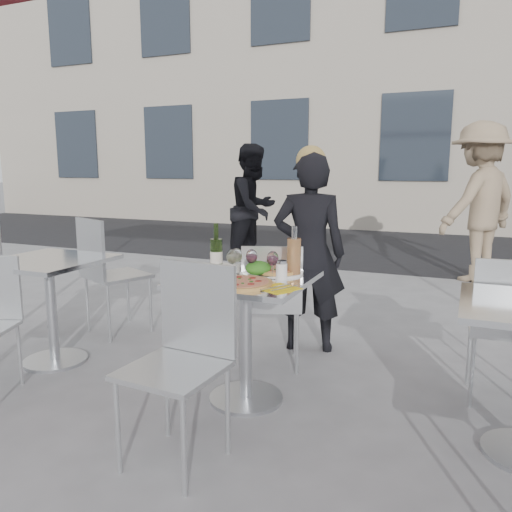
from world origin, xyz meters
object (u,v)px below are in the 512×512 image
at_px(pizza_near, 241,283).
at_px(wineglass_red_a, 252,257).
at_px(pizza_far, 276,271).
at_px(wine_bottle, 216,253).
at_px(woman_diner, 309,253).
at_px(side_table_left, 50,288).
at_px(wineglass_white_a, 232,258).
at_px(wineglass_white_b, 237,256).
at_px(pedestrian_a, 254,208).
at_px(napkin_left, 189,280).
at_px(wineglass_red_b, 273,260).
at_px(pedestrian_b, 479,203).
at_px(sugar_shaker, 282,270).
at_px(chair_near, 185,345).
at_px(salad_plate, 258,270).
at_px(main_table, 246,313).
at_px(chair_far, 272,296).
at_px(napkin_right, 279,288).
at_px(carafe, 294,256).
at_px(side_chair_lfar, 106,266).
at_px(side_chair_rfar, 508,320).

distance_m(pizza_near, wineglass_red_a, 0.25).
distance_m(pizza_far, wine_bottle, 0.38).
bearing_deg(woman_diner, side_table_left, 17.75).
height_order(wineglass_white_a, wineglass_white_b, same).
bearing_deg(wineglass_white_a, pedestrian_a, 111.61).
height_order(pizza_far, napkin_left, pizza_far).
relative_size(wine_bottle, wineglass_red_b, 1.87).
distance_m(side_table_left, pedestrian_b, 4.92).
bearing_deg(sugar_shaker, chair_near, -109.74).
distance_m(pedestrian_a, salad_plate, 3.76).
distance_m(main_table, sugar_shaker, 0.34).
height_order(sugar_shaker, wineglass_white_a, wineglass_white_a).
bearing_deg(chair_far, napkin_right, 93.38).
distance_m(wineglass_white_a, wineglass_white_b, 0.05).
height_order(chair_far, pizza_near, chair_far).
bearing_deg(wineglass_red_a, carafe, 23.85).
xyz_separation_m(pedestrian_a, pedestrian_b, (2.72, 0.55, 0.12)).
bearing_deg(wineglass_red_a, pedestrian_b, 72.93).
relative_size(side_table_left, pedestrian_a, 0.45).
bearing_deg(side_chair_lfar, carafe, -172.09).
bearing_deg(wine_bottle, wineglass_red_a, -5.66).
xyz_separation_m(pedestrian_b, pizza_near, (-1.19, -4.24, -0.20)).
bearing_deg(napkin_right, wineglass_red_b, 145.92).
relative_size(chair_far, pizza_far, 2.76).
bearing_deg(main_table, napkin_right, -33.40).
distance_m(side_chair_rfar, carafe, 1.26).
distance_m(main_table, side_chair_lfar, 1.67).
bearing_deg(side_chair_rfar, side_chair_lfar, -5.34).
relative_size(woman_diner, wineglass_white_b, 9.39).
relative_size(pedestrian_a, wineglass_white_b, 10.66).
distance_m(chair_near, side_chair_lfar, 1.97).
relative_size(pizza_near, napkin_left, 1.49).
bearing_deg(napkin_left, chair_far, 53.84).
height_order(side_chair_rfar, carafe, carafe).
bearing_deg(side_chair_rfar, woman_diner, -22.52).
relative_size(napkin_left, napkin_right, 0.94).
bearing_deg(wineglass_red_b, side_table_left, -178.78).
height_order(wine_bottle, napkin_right, wine_bottle).
relative_size(side_chair_rfar, carafe, 3.05).
bearing_deg(chair_far, woman_diner, -123.02).
relative_size(side_chair_lfar, salad_plate, 4.42).
bearing_deg(pizza_far, side_table_left, -174.05).
relative_size(chair_near, wine_bottle, 3.14).
xyz_separation_m(pizza_near, wineglass_red_a, (-0.04, 0.23, 0.10)).
relative_size(side_table_left, side_chair_rfar, 0.85).
bearing_deg(napkin_right, wine_bottle, -179.95).
relative_size(side_chair_lfar, pizza_near, 2.87).
height_order(main_table, side_chair_lfar, side_chair_lfar).
bearing_deg(wineglass_white_b, pedestrian_b, 71.72).
relative_size(main_table, wineglass_red_a, 4.76).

